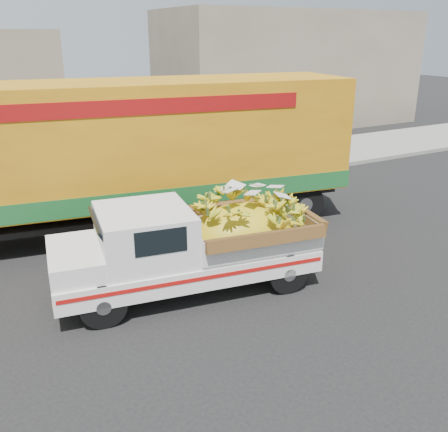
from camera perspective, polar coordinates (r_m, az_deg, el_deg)
ground at (r=9.83m, az=-7.15°, el=-9.66°), size 100.00×100.00×0.00m
curb at (r=15.34m, az=-16.11°, el=1.16°), size 60.00×0.25×0.15m
sidewalk at (r=17.31m, az=-17.77°, el=3.10°), size 60.00×4.00×0.14m
building_right at (r=28.90m, az=7.47°, el=16.30°), size 14.00×6.00×6.00m
pickup_truck at (r=9.90m, az=-2.17°, el=-3.03°), size 5.34×2.61×1.79m
semi_trailer at (r=12.63m, az=-12.00°, el=7.19°), size 12.07×4.34×3.80m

